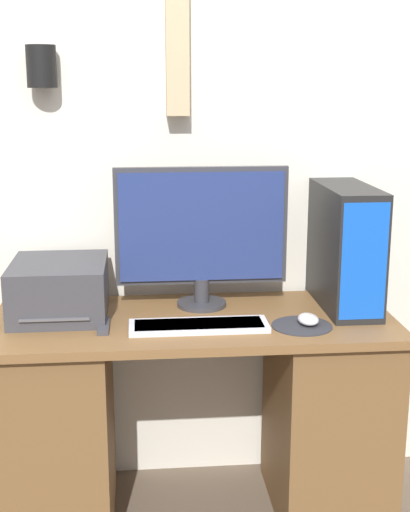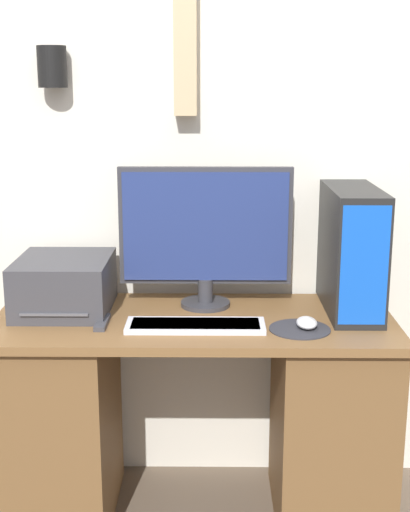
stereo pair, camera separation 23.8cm
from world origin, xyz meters
name	(u,v)px [view 2 (the right image)]	position (x,y,z in m)	size (l,w,h in m)	color
wall_back	(194,132)	(0.00, 0.63, 1.36)	(6.40, 0.15, 2.70)	silver
desk	(194,415)	(0.00, 0.29, 0.39)	(1.37, 0.57, 0.75)	brown
monitor	(205,231)	(0.04, 0.42, 1.03)	(0.61, 0.18, 0.50)	#333338
keyboard	(195,325)	(0.01, 0.18, 0.76)	(0.45, 0.14, 0.02)	silver
mousepad	(300,329)	(0.35, 0.17, 0.75)	(0.20, 0.20, 0.00)	#2D2D33
mouse	(307,323)	(0.37, 0.18, 0.77)	(0.07, 0.10, 0.03)	silver
computer_tower	(351,250)	(0.55, 0.38, 0.97)	(0.17, 0.45, 0.43)	black
printer	(64,285)	(-0.46, 0.37, 0.84)	(0.32, 0.36, 0.19)	#38383D
remote_control	(102,322)	(-0.30, 0.21, 0.76)	(0.04, 0.15, 0.02)	#38383D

